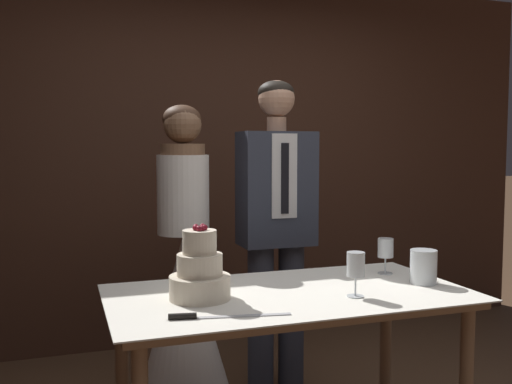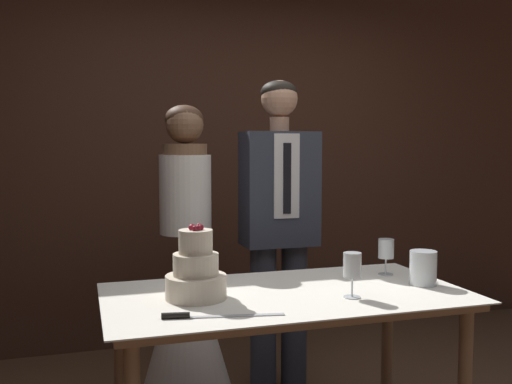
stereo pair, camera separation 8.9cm
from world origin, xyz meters
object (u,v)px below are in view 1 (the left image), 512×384
object	(u,v)px
wine_glass_near	(356,267)
hurricane_candle	(423,267)
cake_knife	(206,316)
groom	(276,219)
cake_table	(289,314)
wine_glass_middle	(386,249)
bride	(184,297)
tiered_cake	(200,273)

from	to	relation	value
wine_glass_near	hurricane_candle	xyz separation A→B (m)	(0.39, 0.10, -0.05)
cake_knife	groom	world-z (taller)	groom
cake_table	groom	bearing A→B (deg)	72.48
hurricane_candle	groom	world-z (taller)	groom
cake_knife	cake_table	bearing A→B (deg)	40.51
groom	wine_glass_middle	bearing A→B (deg)	-66.55
cake_table	wine_glass_near	bearing A→B (deg)	-34.60
cake_knife	wine_glass_near	size ratio (longest dim) A/B	2.39
hurricane_candle	bride	xyz separation A→B (m)	(-0.89, 0.91, -0.28)
tiered_cake	hurricane_candle	size ratio (longest dim) A/B	1.98
cake_table	groom	xyz separation A→B (m)	(0.27, 0.85, 0.28)
cake_knife	groom	size ratio (longest dim) A/B	0.24
wine_glass_near	hurricane_candle	distance (m)	0.41
wine_glass_middle	bride	distance (m)	1.13
bride	groom	distance (m)	0.67
wine_glass_near	groom	distance (m)	1.01
wine_glass_near	hurricane_candle	size ratio (longest dim) A/B	1.21
cake_table	wine_glass_near	distance (m)	0.35
cake_knife	wine_glass_middle	world-z (taller)	wine_glass_middle
cake_table	cake_knife	size ratio (longest dim) A/B	3.43
wine_glass_middle	groom	xyz separation A→B (m)	(-0.30, 0.68, 0.07)
wine_glass_middle	groom	world-z (taller)	groom
cake_knife	wine_glass_near	xyz separation A→B (m)	(0.64, 0.09, 0.12)
wine_glass_near	groom	xyz separation A→B (m)	(0.04, 1.01, 0.07)
cake_table	tiered_cake	bearing A→B (deg)	177.52
wine_glass_middle	bride	bearing A→B (deg)	140.69
tiered_cake	groom	xyz separation A→B (m)	(0.65, 0.84, 0.09)
hurricane_candle	wine_glass_near	bearing A→B (deg)	-165.66
hurricane_candle	cake_knife	bearing A→B (deg)	-169.78
wine_glass_middle	cake_table	bearing A→B (deg)	-163.29
wine_glass_near	wine_glass_middle	size ratio (longest dim) A/B	1.07
wine_glass_near	hurricane_candle	world-z (taller)	wine_glass_near
cake_table	hurricane_candle	world-z (taller)	hurricane_candle
tiered_cake	wine_glass_middle	distance (m)	0.95
cake_knife	wine_glass_middle	size ratio (longest dim) A/B	2.56
cake_knife	groom	distance (m)	1.30
cake_table	wine_glass_middle	size ratio (longest dim) A/B	8.78
cake_table	tiered_cake	xyz separation A→B (m)	(-0.38, 0.02, 0.20)
tiered_cake	groom	bearing A→B (deg)	52.28
cake_knife	wine_glass_near	distance (m)	0.66
wine_glass_near	cake_knife	bearing A→B (deg)	-172.37
cake_table	wine_glass_near	size ratio (longest dim) A/B	8.21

